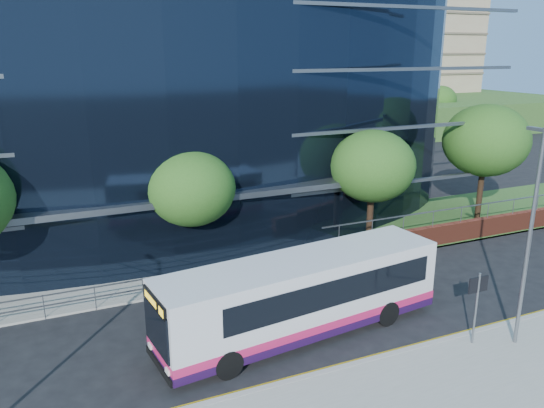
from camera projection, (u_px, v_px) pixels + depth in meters
name	position (u px, v px, depth m)	size (l,w,h in m)	color
ground	(345.00, 351.00, 19.41)	(200.00, 200.00, 0.00)	black
kerb	(360.00, 364.00, 18.51)	(80.00, 0.25, 0.16)	gray
yellow_line_outer	(357.00, 362.00, 18.71)	(80.00, 0.08, 0.01)	gold
yellow_line_inner	(355.00, 360.00, 18.84)	(80.00, 0.08, 0.01)	gold
far_forecourt	(129.00, 267.00, 26.75)	(50.00, 8.00, 0.10)	gray
glass_office	(126.00, 92.00, 33.95)	(44.00, 23.10, 16.00)	black
guard_railings	(95.00, 292.00, 22.25)	(24.00, 0.05, 1.10)	slate
apartment_block	(332.00, 46.00, 78.93)	(60.00, 42.00, 30.00)	#2D511E
street_sign	(477.00, 293.00, 19.15)	(0.85, 0.09, 2.80)	slate
tree_far_b	(191.00, 189.00, 25.42)	(4.29, 4.29, 6.05)	black
tree_far_c	(373.00, 166.00, 28.75)	(4.62, 4.62, 6.51)	black
tree_far_d	(486.00, 141.00, 32.92)	(5.28, 5.28, 7.44)	black
tree_dist_e	(345.00, 103.00, 62.55)	(4.62, 4.62, 6.51)	black
tree_dist_f	(440.00, 100.00, 70.58)	(4.29, 4.29, 6.05)	black
streetlight_east	(530.00, 233.00, 18.57)	(0.15, 0.77, 8.00)	slate
city_bus	(304.00, 294.00, 20.22)	(11.69, 3.96, 3.10)	silver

